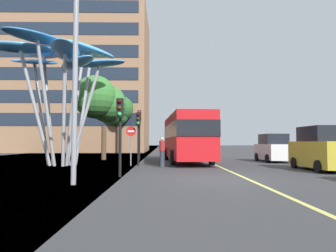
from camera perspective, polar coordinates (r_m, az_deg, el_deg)
name	(u,v)px	position (r m, az deg, el deg)	size (l,w,h in m)	color
ground	(199,180)	(12.22, 5.74, -10.05)	(120.00, 240.00, 0.10)	#38383A
red_bus	(186,135)	(21.85, 3.47, -1.74)	(3.16, 10.00, 3.54)	red
leaf_sculpture	(60,60)	(20.69, -19.55, 11.48)	(8.10, 7.25, 8.31)	#9EA0A5
traffic_light_kerb_near	(120,120)	(12.80, -8.98, 1.13)	(0.28, 0.42, 3.26)	black
traffic_light_kerb_far	(138,127)	(18.66, -5.58, -0.19)	(0.28, 0.42, 3.25)	black
traffic_light_island_mid	(139,124)	(24.31, -5.37, 0.33)	(0.28, 0.42, 3.97)	black
car_parked_mid	(322,150)	(17.53, 26.82, -3.99)	(1.92, 4.23, 2.26)	gold
car_parked_far	(273,149)	(23.86, 19.10, -4.04)	(1.91, 3.89, 2.05)	silver
street_lamp	(85,37)	(11.42, -15.35, 15.70)	(1.50, 0.44, 8.08)	gray
tree_pavement_near	(100,99)	(26.30, -12.64, 5.01)	(4.22, 4.36, 6.99)	brown
tree_pavement_far	(118,112)	(41.12, -9.30, 2.69)	(4.37, 4.77, 7.48)	brown
pedestrian	(162,152)	(17.84, -1.09, -4.87)	(0.34, 0.34, 1.74)	#2D3342
no_entry_sign	(131,139)	(18.94, -6.96, -2.51)	(0.60, 0.12, 2.41)	gray
backdrop_building	(64,83)	(50.72, -18.83, 7.70)	(25.88, 14.06, 21.48)	#936B4C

